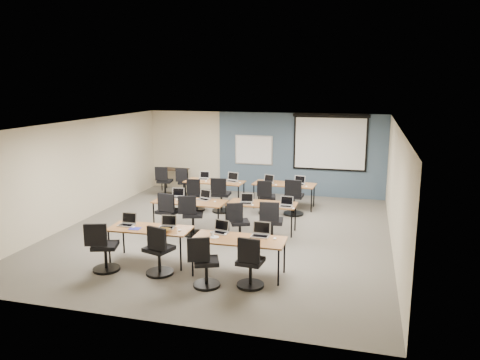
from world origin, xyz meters
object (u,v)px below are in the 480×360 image
(training_table_back_right, at_px, (284,185))
(task_chair_4, at_px, (168,216))
(task_chair_2, at_px, (204,266))
(task_chair_7, at_px, (271,226))
(projector_screen, at_px, (330,139))
(laptop_6, at_px, (246,201))
(training_table_mid_right, at_px, (262,205))
(laptop_7, at_px, (286,204))
(training_table_front_right, at_px, (239,241))
(laptop_9, at_px, (232,179))
(task_chair_10, at_px, (267,200))
(laptop_11, at_px, (299,182))
(laptop_2, at_px, (221,230))
(laptop_10, at_px, (268,181))
(training_table_back_left, at_px, (215,183))
(spare_chair_a, at_px, (184,184))
(task_chair_3, at_px, (250,266))
(spare_chair_b, at_px, (164,184))
(laptop_4, at_px, (177,195))
(laptop_1, at_px, (167,225))
(laptop_5, at_px, (204,197))
(laptop_8, at_px, (204,177))
(training_table_front_left, at_px, (150,230))
(task_chair_5, at_px, (192,219))
(task_chair_0, at_px, (103,251))
(task_chair_11, at_px, (294,200))
(task_chair_6, at_px, (239,225))
(laptop_3, at_px, (261,233))
(training_table_mid_left, at_px, (190,203))
(task_chair_1, at_px, (159,254))
(whiteboard, at_px, (254,150))
(task_chair_8, at_px, (196,197))
(utility_table, at_px, (175,171))

(training_table_back_right, bearing_deg, task_chair_4, -123.70)
(task_chair_2, bearing_deg, task_chair_7, 52.84)
(projector_screen, relative_size, laptop_6, 7.65)
(training_table_mid_right, relative_size, laptop_7, 5.49)
(training_table_front_right, xyz_separation_m, laptop_9, (-1.60, 5.05, 0.11))
(task_chair_10, distance_m, laptop_11, 1.23)
(laptop_2, xyz_separation_m, laptop_10, (-0.03, 4.81, 0.00))
(training_table_back_left, xyz_separation_m, spare_chair_a, (-1.31, 0.78, -0.30))
(training_table_front_right, height_order, task_chair_3, task_chair_3)
(projector_screen, relative_size, spare_chair_a, 2.53)
(task_chair_4, height_order, spare_chair_b, task_chair_4)
(task_chair_4, bearing_deg, training_table_back_left, 94.87)
(task_chair_2, distance_m, laptop_4, 3.99)
(laptop_1, xyz_separation_m, spare_chair_a, (-1.82, 5.41, -0.40))
(laptop_5, height_order, laptop_8, laptop_5)
(projector_screen, bearing_deg, laptop_9, -147.77)
(training_table_front_left, xyz_separation_m, training_table_front_right, (1.95, -0.17, 0.00))
(projector_screen, relative_size, laptop_10, 7.46)
(task_chair_5, distance_m, spare_chair_a, 4.07)
(training_table_front_left, xyz_separation_m, laptop_2, (1.50, 0.10, 0.11))
(training_table_back_right, height_order, spare_chair_b, spare_chair_b)
(training_table_mid_right, height_order, laptop_9, laptop_9)
(spare_chair_a, bearing_deg, task_chair_0, -95.55)
(laptop_11, bearing_deg, task_chair_11, -83.59)
(task_chair_6, distance_m, laptop_7, 1.30)
(training_table_front_left, bearing_deg, laptop_3, 0.24)
(training_table_mid_left, bearing_deg, task_chair_1, -79.90)
(whiteboard, xyz_separation_m, laptop_3, (1.72, -6.53, -0.66))
(task_chair_3, relative_size, task_chair_4, 0.95)
(training_table_back_right, height_order, task_chair_8, task_chair_8)
(laptop_6, relative_size, laptop_8, 1.04)
(laptop_4, xyz_separation_m, task_chair_5, (0.68, -0.74, -0.37))
(training_table_back_right, distance_m, task_chair_10, 0.95)
(task_chair_10, bearing_deg, laptop_10, 86.02)
(task_chair_3, relative_size, laptop_9, 2.81)
(training_table_back_left, distance_m, task_chair_4, 2.91)
(training_table_front_right, bearing_deg, spare_chair_b, 125.35)
(task_chair_2, distance_m, laptop_9, 5.90)
(laptop_4, bearing_deg, utility_table, 103.95)
(projector_screen, relative_size, training_table_front_right, 1.34)
(task_chair_5, xyz_separation_m, laptop_7, (2.21, 0.60, 0.37))
(task_chair_8, bearing_deg, laptop_8, 90.35)
(laptop_10, bearing_deg, training_table_front_left, -87.61)
(laptop_3, bearing_deg, laptop_5, 130.31)
(training_table_back_right, xyz_separation_m, task_chair_6, (-0.50, -3.28, -0.29))
(training_table_mid_left, xyz_separation_m, laptop_2, (1.51, -2.21, 0.10))
(task_chair_7, xyz_separation_m, spare_chair_a, (-3.68, 3.78, -0.04))
(task_chair_10, bearing_deg, laptop_5, -142.01)
(utility_table, bearing_deg, laptop_4, -63.50)
(task_chair_5, distance_m, utility_table, 5.01)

